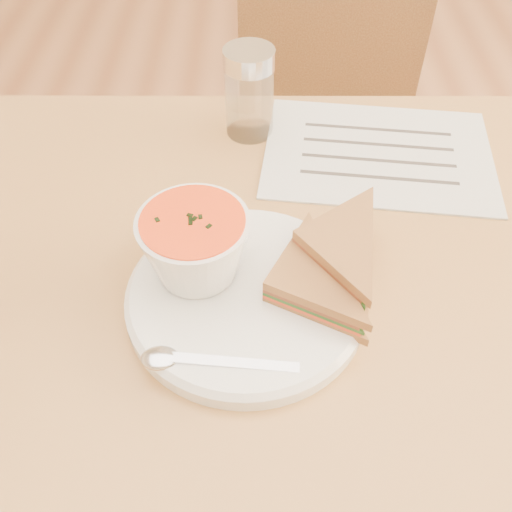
# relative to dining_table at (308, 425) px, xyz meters

# --- Properties ---
(floor) EXTENTS (5.00, 6.00, 0.01)m
(floor) POSITION_rel_dining_table_xyz_m (0.00, 0.00, -0.38)
(floor) COLOR brown
(floor) RESTS_ON ground
(dining_table) EXTENTS (1.00, 0.70, 0.75)m
(dining_table) POSITION_rel_dining_table_xyz_m (0.00, 0.00, 0.00)
(dining_table) COLOR brown
(dining_table) RESTS_ON floor
(chair_far) EXTENTS (0.43, 0.43, 0.83)m
(chair_far) POSITION_rel_dining_table_xyz_m (0.04, 0.51, 0.04)
(chair_far) COLOR #59331A
(chair_far) RESTS_ON floor
(plate) EXTENTS (0.32, 0.32, 0.02)m
(plate) POSITION_rel_dining_table_xyz_m (-0.09, -0.04, 0.38)
(plate) COLOR white
(plate) RESTS_ON dining_table
(soup_bowl) EXTENTS (0.13, 0.13, 0.08)m
(soup_bowl) POSITION_rel_dining_table_xyz_m (-0.14, -0.02, 0.43)
(soup_bowl) COLOR white
(soup_bowl) RESTS_ON plate
(sandwich_half_a) EXTENTS (0.15, 0.15, 0.03)m
(sandwich_half_a) POSITION_rel_dining_table_xyz_m (-0.08, -0.06, 0.41)
(sandwich_half_a) COLOR #AF733D
(sandwich_half_a) RESTS_ON plate
(sandwich_half_b) EXTENTS (0.16, 0.16, 0.04)m
(sandwich_half_b) POSITION_rel_dining_table_xyz_m (-0.05, -0.00, 0.42)
(sandwich_half_b) COLOR #AF733D
(sandwich_half_b) RESTS_ON plate
(spoon) EXTENTS (0.18, 0.05, 0.01)m
(spoon) POSITION_rel_dining_table_xyz_m (-0.12, -0.13, 0.40)
(spoon) COLOR silver
(spoon) RESTS_ON plate
(paper_menu) EXTENTS (0.33, 0.26, 0.00)m
(paper_menu) POSITION_rel_dining_table_xyz_m (0.08, 0.21, 0.38)
(paper_menu) COLOR silver
(paper_menu) RESTS_ON dining_table
(condiment_shaker) EXTENTS (0.07, 0.07, 0.12)m
(condiment_shaker) POSITION_rel_dining_table_xyz_m (-0.09, 0.26, 0.44)
(condiment_shaker) COLOR silver
(condiment_shaker) RESTS_ON dining_table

